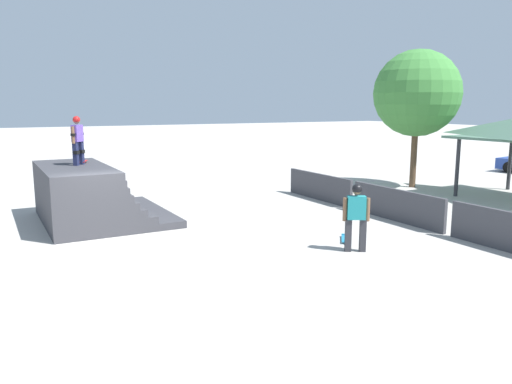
{
  "coord_description": "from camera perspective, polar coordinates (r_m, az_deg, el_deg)",
  "views": [
    {
      "loc": [
        13.34,
        -2.94,
        3.73
      ],
      "look_at": [
        -0.34,
        4.62,
        1.01
      ],
      "focal_mm": 35.0,
      "sensor_mm": 36.0,
      "label": 1
    }
  ],
  "objects": [
    {
      "name": "bystander_walking",
      "position": [
        13.01,
        11.38,
        -2.26
      ],
      "size": [
        0.45,
        0.65,
        1.77
      ],
      "rotation": [
        0.0,
        0.0,
        4.17
      ],
      "color": "#2D2D33",
      "rests_on": "ground"
    },
    {
      "name": "quarter_pipe_ramp",
      "position": [
        16.99,
        -18.8,
        -0.55
      ],
      "size": [
        4.78,
        3.84,
        1.83
      ],
      "color": "#38383D",
      "rests_on": "ground"
    },
    {
      "name": "barrier_fence",
      "position": [
        16.87,
        15.72,
        -1.45
      ],
      "size": [
        12.46,
        0.12,
        1.05
      ],
      "color": "#3D3D42",
      "rests_on": "ground"
    },
    {
      "name": "ground_plane",
      "position": [
        14.16,
        -15.97,
        -5.79
      ],
      "size": [
        160.0,
        160.0,
        0.0
      ],
      "primitive_type": "plane",
      "color": "#ADA8A0"
    },
    {
      "name": "skateboard_on_ground",
      "position": [
        14.26,
        10.15,
        -5.21
      ],
      "size": [
        0.8,
        0.68,
        0.09
      ],
      "rotation": [
        0.0,
        0.0,
        2.48
      ],
      "color": "silver",
      "rests_on": "ground"
    },
    {
      "name": "tree_beside_pavilion",
      "position": [
        23.9,
        17.94,
        10.67
      ],
      "size": [
        3.87,
        3.87,
        6.2
      ],
      "color": "brown",
      "rests_on": "ground"
    },
    {
      "name": "skateboard_on_deck",
      "position": [
        17.52,
        -19.2,
        3.3
      ],
      "size": [
        0.83,
        0.46,
        0.09
      ],
      "rotation": [
        0.0,
        0.0,
        -0.34
      ],
      "color": "silver",
      "rests_on": "quarter_pipe_ramp"
    },
    {
      "name": "skater_on_deck",
      "position": [
        16.99,
        -19.73,
        5.93
      ],
      "size": [
        0.6,
        0.53,
        1.56
      ],
      "rotation": [
        0.0,
        0.0,
        -0.69
      ],
      "color": "#1E2347",
      "rests_on": "quarter_pipe_ramp"
    }
  ]
}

